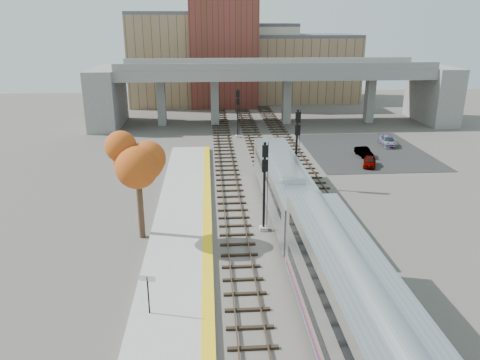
{
  "coord_description": "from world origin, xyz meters",
  "views": [
    {
      "loc": [
        -5.14,
        -25.94,
        15.06
      ],
      "look_at": [
        -2.56,
        10.77,
        2.5
      ],
      "focal_mm": 35.0,
      "sensor_mm": 36.0,
      "label": 1
    }
  ],
  "objects_px": {
    "signal_mast_mid": "(296,149)",
    "tree": "(137,157)",
    "car_a": "(370,161)",
    "car_c": "(388,141)",
    "car_b": "(364,152)",
    "signal_mast_far": "(238,115)",
    "locomotive": "(284,185)",
    "signal_mast_near": "(264,189)"
  },
  "relations": [
    {
      "from": "tree",
      "to": "car_c",
      "type": "relative_size",
      "value": 2.06
    },
    {
      "from": "signal_mast_far",
      "to": "tree",
      "type": "relative_size",
      "value": 0.79
    },
    {
      "from": "signal_mast_mid",
      "to": "car_a",
      "type": "relative_size",
      "value": 2.35
    },
    {
      "from": "signal_mast_mid",
      "to": "car_b",
      "type": "distance_m",
      "value": 14.5
    },
    {
      "from": "signal_mast_mid",
      "to": "tree",
      "type": "distance_m",
      "value": 16.48
    },
    {
      "from": "car_a",
      "to": "tree",
      "type": "bearing_deg",
      "value": -124.3
    },
    {
      "from": "car_a",
      "to": "car_c",
      "type": "height_order",
      "value": "car_c"
    },
    {
      "from": "tree",
      "to": "car_a",
      "type": "distance_m",
      "value": 28.07
    },
    {
      "from": "car_b",
      "to": "car_a",
      "type": "bearing_deg",
      "value": -103.97
    },
    {
      "from": "signal_mast_near",
      "to": "signal_mast_far",
      "type": "relative_size",
      "value": 1.05
    },
    {
      "from": "signal_mast_mid",
      "to": "tree",
      "type": "relative_size",
      "value": 0.91
    },
    {
      "from": "signal_mast_mid",
      "to": "car_c",
      "type": "height_order",
      "value": "signal_mast_mid"
    },
    {
      "from": "locomotive",
      "to": "signal_mast_near",
      "type": "height_order",
      "value": "signal_mast_near"
    },
    {
      "from": "locomotive",
      "to": "signal_mast_mid",
      "type": "distance_m",
      "value": 5.96
    },
    {
      "from": "signal_mast_far",
      "to": "car_b",
      "type": "relative_size",
      "value": 2.03
    },
    {
      "from": "car_c",
      "to": "car_b",
      "type": "bearing_deg",
      "value": -128.31
    },
    {
      "from": "signal_mast_mid",
      "to": "tree",
      "type": "bearing_deg",
      "value": -143.39
    },
    {
      "from": "tree",
      "to": "signal_mast_near",
      "type": "bearing_deg",
      "value": 2.9
    },
    {
      "from": "tree",
      "to": "car_b",
      "type": "height_order",
      "value": "tree"
    },
    {
      "from": "signal_mast_near",
      "to": "car_c",
      "type": "distance_m",
      "value": 30.65
    },
    {
      "from": "signal_mast_far",
      "to": "tree",
      "type": "xyz_separation_m",
      "value": [
        -9.0,
        -30.26,
        2.95
      ]
    },
    {
      "from": "car_a",
      "to": "car_c",
      "type": "distance_m",
      "value": 10.11
    },
    {
      "from": "car_b",
      "to": "signal_mast_near",
      "type": "bearing_deg",
      "value": -130.88
    },
    {
      "from": "signal_mast_near",
      "to": "car_b",
      "type": "relative_size",
      "value": 2.13
    },
    {
      "from": "signal_mast_near",
      "to": "car_c",
      "type": "xyz_separation_m",
      "value": [
        18.71,
        24.12,
        -2.75
      ]
    },
    {
      "from": "signal_mast_near",
      "to": "car_a",
      "type": "distance_m",
      "value": 20.69
    },
    {
      "from": "locomotive",
      "to": "car_b",
      "type": "distance_m",
      "value": 19.61
    },
    {
      "from": "tree",
      "to": "car_c",
      "type": "distance_m",
      "value": 37.44
    },
    {
      "from": "car_b",
      "to": "car_c",
      "type": "height_order",
      "value": "car_c"
    },
    {
      "from": "car_c",
      "to": "locomotive",
      "type": "bearing_deg",
      "value": -123.32
    },
    {
      "from": "car_a",
      "to": "car_c",
      "type": "relative_size",
      "value": 0.8
    },
    {
      "from": "car_a",
      "to": "signal_mast_mid",
      "type": "bearing_deg",
      "value": -126.02
    },
    {
      "from": "locomotive",
      "to": "car_b",
      "type": "relative_size",
      "value": 5.92
    },
    {
      "from": "locomotive",
      "to": "signal_mast_near",
      "type": "relative_size",
      "value": 2.77
    },
    {
      "from": "car_a",
      "to": "car_b",
      "type": "distance_m",
      "value": 3.89
    },
    {
      "from": "car_b",
      "to": "tree",
      "type": "bearing_deg",
      "value": -144.23
    },
    {
      "from": "car_a",
      "to": "car_b",
      "type": "xyz_separation_m",
      "value": [
        0.61,
        3.84,
        -0.01
      ]
    },
    {
      "from": "signal_mast_near",
      "to": "tree",
      "type": "distance_m",
      "value": 9.41
    },
    {
      "from": "tree",
      "to": "locomotive",
      "type": "bearing_deg",
      "value": 21.31
    },
    {
      "from": "locomotive",
      "to": "car_c",
      "type": "xyz_separation_m",
      "value": [
        16.61,
        20.24,
        -1.66
      ]
    },
    {
      "from": "signal_mast_mid",
      "to": "signal_mast_near",
      "type": "bearing_deg",
      "value": -113.84
    },
    {
      "from": "signal_mast_mid",
      "to": "car_c",
      "type": "bearing_deg",
      "value": 45.45
    }
  ]
}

